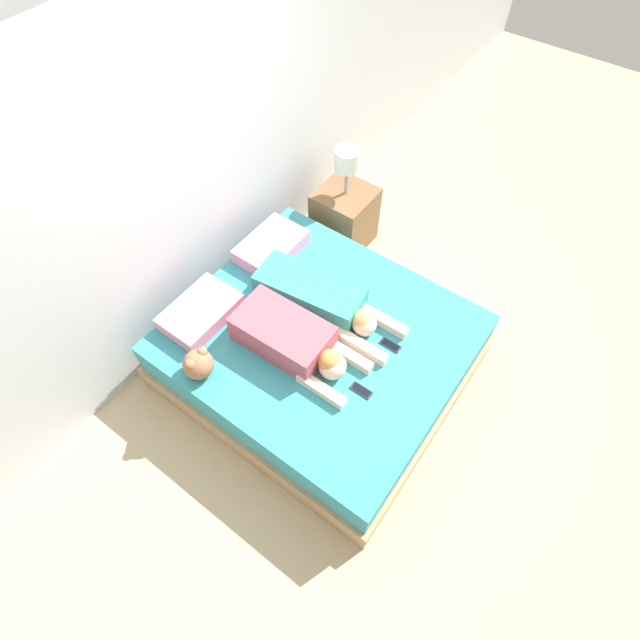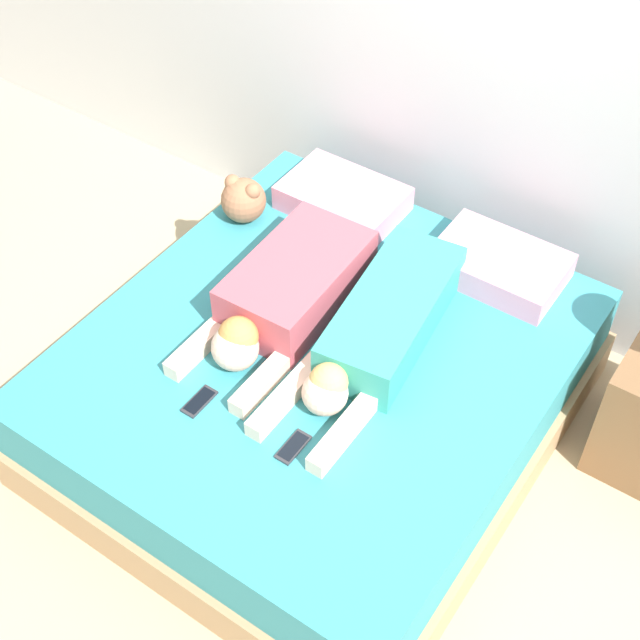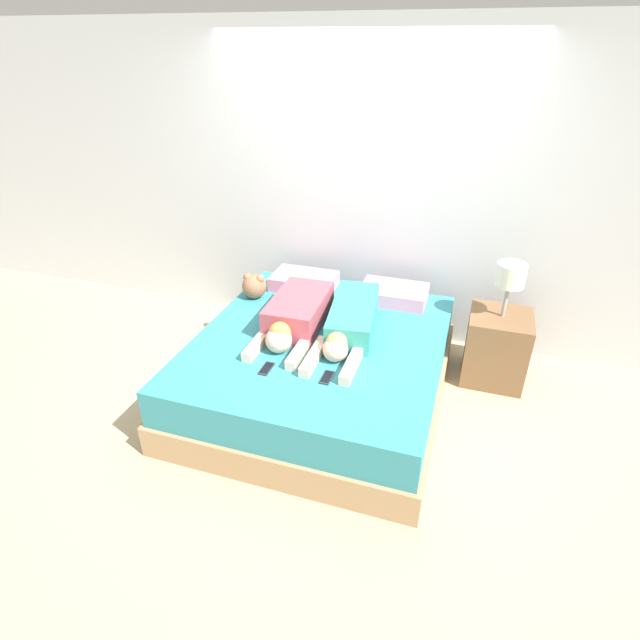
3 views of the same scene
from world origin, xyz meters
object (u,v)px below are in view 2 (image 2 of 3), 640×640
at_px(person_right, 379,330).
at_px(cell_phone_left, 199,401).
at_px(bed, 320,387).
at_px(plush_toy, 243,199).
at_px(pillow_head_right, 499,265).
at_px(pillow_head_left, 343,198).
at_px(cell_phone_right, 293,447).
at_px(person_left, 286,294).

bearing_deg(person_right, cell_phone_left, -122.98).
relative_size(bed, plush_toy, 9.36).
distance_m(bed, cell_phone_left, 0.60).
xyz_separation_m(cell_phone_left, plush_toy, (-0.52, 0.94, 0.10)).
relative_size(pillow_head_right, person_right, 0.47).
distance_m(pillow_head_left, cell_phone_left, 1.27).
bearing_deg(pillow_head_left, cell_phone_left, -81.68).
relative_size(pillow_head_right, cell_phone_right, 3.63).
xyz_separation_m(person_left, person_right, (0.41, 0.06, -0.01)).
height_order(bed, cell_phone_right, cell_phone_right).
relative_size(cell_phone_left, plush_toy, 0.69).
height_order(pillow_head_left, person_left, person_left).
distance_m(person_left, plush_toy, 0.64).
bearing_deg(plush_toy, person_left, -36.76).
relative_size(person_left, cell_phone_left, 6.38).
xyz_separation_m(bed, pillow_head_left, (-0.40, 0.76, 0.32)).
xyz_separation_m(person_right, cell_phone_right, (0.01, -0.59, -0.09)).
bearing_deg(plush_toy, person_right, -19.43).
distance_m(person_right, plush_toy, 0.97).
bearing_deg(pillow_head_right, plush_toy, -164.58).
relative_size(person_right, plush_toy, 5.37).
bearing_deg(cell_phone_left, plush_toy, 118.65).
distance_m(person_left, person_right, 0.41).
bearing_deg(pillow_head_right, pillow_head_left, 180.00).
distance_m(person_left, cell_phone_left, 0.57).
distance_m(bed, person_left, 0.43).
xyz_separation_m(pillow_head_left, pillow_head_right, (0.79, 0.00, 0.00)).
bearing_deg(cell_phone_right, pillow_head_right, 80.78).
relative_size(bed, pillow_head_right, 3.72).
xyz_separation_m(pillow_head_left, person_left, (0.18, -0.69, 0.05)).
xyz_separation_m(pillow_head_right, cell_phone_right, (-0.20, -1.22, -0.05)).
xyz_separation_m(pillow_head_left, person_right, (0.59, -0.63, 0.03)).
relative_size(pillow_head_left, cell_phone_left, 3.63).
bearing_deg(cell_phone_right, plush_toy, 135.42).
bearing_deg(person_left, pillow_head_right, 48.47).
height_order(pillow_head_left, cell_phone_right, pillow_head_left).
height_order(bed, person_left, person_left).
height_order(cell_phone_left, plush_toy, plush_toy).
distance_m(cell_phone_left, cell_phone_right, 0.41).
bearing_deg(pillow_head_right, bed, -117.43).
xyz_separation_m(person_right, cell_phone_left, (-0.40, -0.62, -0.09)).
relative_size(cell_phone_left, cell_phone_right, 1.00).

